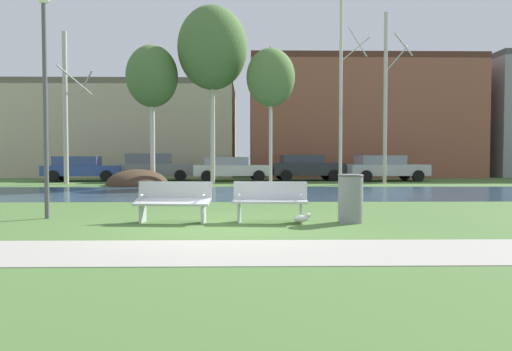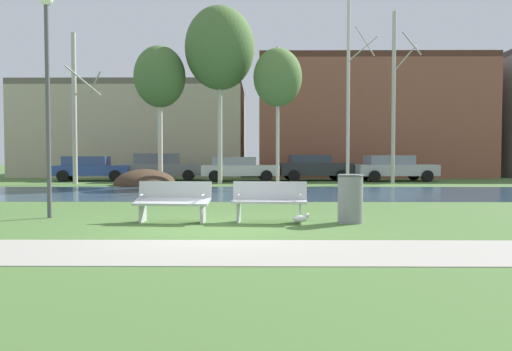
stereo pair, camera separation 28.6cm
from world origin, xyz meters
name	(u,v)px [view 1 (the left image)]	position (x,y,z in m)	size (l,w,h in m)	color
ground_plane	(233,192)	(0.00, 10.00, 0.00)	(120.00, 120.00, 0.00)	#476B33
paved_path_strip	(210,252)	(0.00, -2.35, 0.01)	(60.00, 1.97, 0.01)	#9E998E
river_band	(233,193)	(0.00, 9.27, 0.00)	(80.00, 7.36, 0.01)	#2D475B
soil_mound	(138,185)	(-4.83, 14.62, 0.00)	(2.98, 3.58, 1.55)	#423021
bench_left	(173,200)	(-1.03, 0.92, 0.47)	(1.64, 0.68, 0.87)	#B2B5B7
bench_right	(270,200)	(1.04, 0.92, 0.47)	(1.64, 0.68, 0.87)	#B2B5B7
trash_bin	(351,198)	(2.76, 0.85, 0.53)	(0.55, 0.55, 1.03)	gray
seagull	(302,218)	(1.69, 0.56, 0.13)	(0.39, 0.14, 0.24)	white
streetlamp	(45,66)	(-4.00, 1.65, 3.45)	(0.32, 0.32, 5.14)	#4C4C51
birch_far_left	(66,106)	(-8.52, 15.38, 3.90)	(1.58, 2.87, 7.63)	#BCB7A8
birch_left	(152,77)	(-4.24, 15.46, 5.40)	(2.59, 2.59, 6.99)	beige
birch_center_left	(212,48)	(-1.20, 15.45, 6.84)	(3.49, 3.49, 8.95)	beige
birch_center	(271,78)	(1.69, 14.57, 5.23)	(2.36, 2.36, 6.73)	beige
birch_center_right	(342,89)	(5.12, 14.33, 4.65)	(1.49, 2.63, 9.07)	beige
birch_right	(386,96)	(7.69, 15.77, 4.50)	(1.47, 2.46, 8.76)	#BCB7A8
parked_van_nearest_blue	(82,168)	(-8.79, 18.34, 0.74)	(4.40, 2.26, 1.40)	#2D4793
parked_sedan_second_grey	(153,166)	(-4.87, 18.96, 0.81)	(4.57, 2.31, 1.56)	slate
parked_hatch_third_white	(230,168)	(-0.40, 18.21, 0.73)	(4.45, 2.34, 1.36)	silver
parked_wagon_fourth_dark	(306,167)	(3.92, 18.79, 0.79)	(4.25, 2.32, 1.48)	#282B30
parked_suv_fifth_silver	(384,167)	(8.31, 18.12, 0.77)	(4.62, 2.38, 1.45)	#B2B5BC
building_beige_block	(130,131)	(-8.03, 26.69, 3.22)	(15.21, 9.32, 6.43)	#BCAD8E
building_brick_low	(355,120)	(8.40, 26.19, 4.02)	(15.22, 9.29, 8.03)	brown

